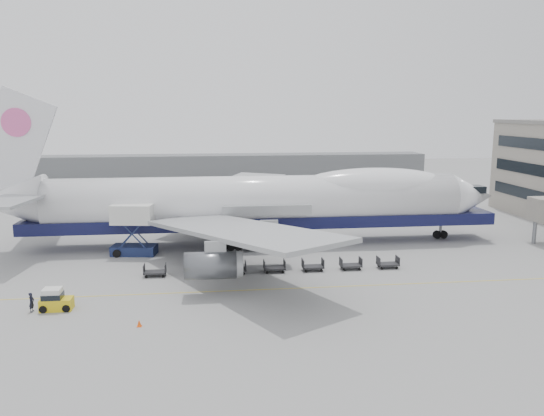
{
  "coord_description": "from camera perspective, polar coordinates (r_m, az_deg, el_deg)",
  "views": [
    {
      "loc": [
        -5.88,
        -54.76,
        17.01
      ],
      "look_at": [
        1.31,
        6.0,
        5.81
      ],
      "focal_mm": 35.0,
      "sensor_mm": 36.0,
      "label": 1
    }
  ],
  "objects": [
    {
      "name": "baggage_tug",
      "position": [
        50.24,
        -22.3,
        -9.17
      ],
      "size": [
        2.67,
        1.52,
        1.95
      ],
      "rotation": [
        0.0,
        0.0,
        -0.0
      ],
      "color": "gold",
      "rests_on": "ground"
    },
    {
      "name": "hangar",
      "position": [
        125.55,
        -8.62,
        4.08
      ],
      "size": [
        110.0,
        8.0,
        7.0
      ],
      "primitive_type": "cube",
      "color": "slate",
      "rests_on": "ground"
    },
    {
      "name": "dolly_4",
      "position": [
        57.75,
        4.41,
        -6.23
      ],
      "size": [
        2.3,
        1.35,
        1.3
      ],
      "color": "#2D2D30",
      "rests_on": "ground"
    },
    {
      "name": "dolly_3",
      "position": [
        57.11,
        0.25,
        -6.39
      ],
      "size": [
        2.3,
        1.35,
        1.3
      ],
      "color": "#2D2D30",
      "rests_on": "ground"
    },
    {
      "name": "ground_worker",
      "position": [
        50.61,
        -24.45,
        -9.21
      ],
      "size": [
        0.51,
        0.68,
        1.7
      ],
      "primitive_type": "imported",
      "rotation": [
        0.0,
        0.0,
        1.39
      ],
      "color": "black",
      "rests_on": "ground"
    },
    {
      "name": "catering_truck",
      "position": [
        65.36,
        -14.71,
        -1.94
      ],
      "size": [
        5.54,
        4.18,
        6.15
      ],
      "rotation": [
        0.0,
        0.0,
        -0.15
      ],
      "color": "#18234A",
      "rests_on": "ground"
    },
    {
      "name": "dolly_1",
      "position": [
        56.75,
        -8.24,
        -6.62
      ],
      "size": [
        2.3,
        1.35,
        1.3
      ],
      "color": "#2D2D30",
      "rests_on": "ground"
    },
    {
      "name": "dolly_0",
      "position": [
        57.03,
        -12.48,
        -6.67
      ],
      "size": [
        2.3,
        1.35,
        1.3
      ],
      "color": "#2D2D30",
      "rests_on": "ground"
    },
    {
      "name": "dolly_5",
      "position": [
        58.69,
        8.45,
        -6.05
      ],
      "size": [
        2.3,
        1.35,
        1.3
      ],
      "color": "#2D2D30",
      "rests_on": "ground"
    },
    {
      "name": "dolly_2",
      "position": [
        56.77,
        -3.98,
        -6.52
      ],
      "size": [
        2.3,
        1.35,
        1.3
      ],
      "color": "#2D2D30",
      "rests_on": "ground"
    },
    {
      "name": "dolly_6",
      "position": [
        59.9,
        12.35,
        -5.84
      ],
      "size": [
        2.3,
        1.35,
        1.3
      ],
      "color": "#2D2D30",
      "rests_on": "ground"
    },
    {
      "name": "airliner",
      "position": [
        68.03,
        -1.15,
        0.74
      ],
      "size": [
        67.0,
        55.3,
        19.98
      ],
      "color": "white",
      "rests_on": "ground"
    },
    {
      "name": "traffic_cone",
      "position": [
        44.72,
        -14.1,
        -11.93
      ],
      "size": [
        0.39,
        0.39,
        0.58
      ],
      "rotation": [
        0.0,
        0.0,
        0.16
      ],
      "color": "#FF510D",
      "rests_on": "ground"
    },
    {
      "name": "apron_line",
      "position": [
        51.97,
        0.12,
        -8.72
      ],
      "size": [
        60.0,
        0.15,
        0.01
      ],
      "primitive_type": "cube",
      "color": "gold",
      "rests_on": "ground"
    },
    {
      "name": "ground",
      "position": [
        57.64,
        -0.6,
        -6.79
      ],
      "size": [
        260.0,
        260.0,
        0.0
      ],
      "primitive_type": "plane",
      "color": "gray",
      "rests_on": "ground"
    }
  ]
}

